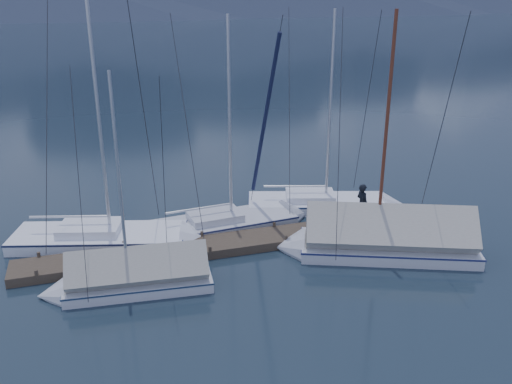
# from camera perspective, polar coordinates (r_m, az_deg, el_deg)

# --- Properties ---
(ground) EXTENTS (1000.00, 1000.00, 0.00)m
(ground) POSITION_cam_1_polar(r_m,az_deg,el_deg) (19.69, 1.76, -7.96)
(ground) COLOR black
(ground) RESTS_ON ground
(dock) EXTENTS (18.00, 1.50, 0.54)m
(dock) POSITION_cam_1_polar(r_m,az_deg,el_deg) (21.33, 0.00, -5.27)
(dock) COLOR #382D23
(dock) RESTS_ON ground
(mooring_posts) EXTENTS (15.12, 1.52, 0.35)m
(mooring_posts) POSITION_cam_1_polar(r_m,az_deg,el_deg) (21.09, -1.30, -4.86)
(mooring_posts) COLOR #382D23
(mooring_posts) RESTS_ON ground
(sailboat_open_left) EXTENTS (8.08, 4.20, 10.29)m
(sailboat_open_left) POSITION_cam_1_polar(r_m,az_deg,el_deg) (22.02, -13.60, -4.82)
(sailboat_open_left) COLOR white
(sailboat_open_left) RESTS_ON ground
(sailboat_open_mid) EXTENTS (7.28, 3.05, 9.43)m
(sailboat_open_mid) POSITION_cam_1_polar(r_m,az_deg,el_deg) (23.00, -1.44, -3.14)
(sailboat_open_mid) COLOR silver
(sailboat_open_mid) RESTS_ON ground
(sailboat_open_right) EXTENTS (7.51, 4.07, 9.56)m
(sailboat_open_right) POSITION_cam_1_polar(r_m,az_deg,el_deg) (25.02, 8.47, -1.36)
(sailboat_open_right) COLOR white
(sailboat_open_right) RESTS_ON ground
(sailboat_covered_near) EXTENTS (7.84, 4.95, 9.79)m
(sailboat_covered_near) POSITION_cam_1_polar(r_m,az_deg,el_deg) (20.96, 12.16, -5.10)
(sailboat_covered_near) COLOR silver
(sailboat_covered_near) RESTS_ON ground
(sailboat_covered_far) EXTENTS (5.79, 2.42, 7.93)m
(sailboat_covered_far) POSITION_cam_1_polar(r_m,az_deg,el_deg) (18.66, -13.64, -8.94)
(sailboat_covered_far) COLOR silver
(sailboat_covered_far) RESTS_ON ground
(person) EXTENTS (0.53, 0.69, 1.71)m
(person) POSITION_cam_1_polar(r_m,az_deg,el_deg) (22.50, 11.11, -1.25)
(person) COLOR black
(person) RESTS_ON dock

